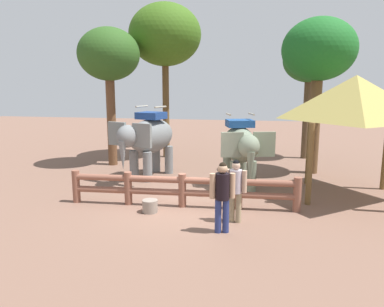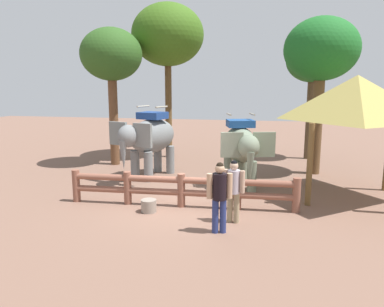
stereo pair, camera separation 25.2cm
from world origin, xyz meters
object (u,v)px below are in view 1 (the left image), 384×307
at_px(elephant_near_left, 148,138).
at_px(tree_far_left, 109,57).
at_px(elephant_center, 240,147).
at_px(tree_back_center, 309,62).
at_px(thatched_shelter, 355,99).
at_px(tourist_man_in_blue, 222,192).
at_px(tourist_woman_in_black, 236,187).
at_px(log_fence, 182,188).
at_px(tree_far_right, 165,36).
at_px(feed_bucket, 150,206).
at_px(tree_deep_back, 319,52).

height_order(elephant_near_left, tree_far_left, tree_far_left).
relative_size(elephant_center, tree_back_center, 0.54).
relative_size(elephant_near_left, thatched_shelter, 0.86).
relative_size(elephant_near_left, tree_far_left, 0.55).
distance_m(tourist_man_in_blue, tree_back_center, 11.77).
bearing_deg(elephant_near_left, tourist_woman_in_black, -48.41).
bearing_deg(elephant_near_left, log_fence, -57.40).
height_order(tree_far_right, feed_bucket, tree_far_right).
xyz_separation_m(elephant_near_left, tourist_woman_in_black, (3.86, -4.34, -0.63)).
xyz_separation_m(elephant_near_left, feed_bucket, (1.31, -4.03, -1.45)).
relative_size(tree_back_center, tree_deep_back, 0.94).
bearing_deg(log_fence, feed_bucket, -140.54).
xyz_separation_m(log_fence, tree_deep_back, (4.53, 5.50, 4.47)).
height_order(tourist_man_in_blue, feed_bucket, tourist_man_in_blue).
bearing_deg(feed_bucket, tree_deep_back, 49.08).
relative_size(tree_back_center, feed_bucket, 13.26).
height_order(tourist_woman_in_black, tree_far_left, tree_far_left).
bearing_deg(feed_bucket, elephant_center, 52.80).
bearing_deg(tourist_man_in_blue, feed_bucket, 153.94).
bearing_deg(tree_back_center, log_fence, -117.13).
relative_size(elephant_center, tree_far_left, 0.52).
height_order(thatched_shelter, tree_back_center, tree_back_center).
xyz_separation_m(elephant_center, feed_bucket, (-2.44, -3.22, -1.35)).
bearing_deg(tree_deep_back, elephant_near_left, -162.12).
distance_m(thatched_shelter, tree_deep_back, 3.88).
relative_size(tourist_woman_in_black, tourist_man_in_blue, 0.95).
distance_m(tourist_man_in_blue, tree_deep_back, 8.89).
bearing_deg(tourist_man_in_blue, tree_far_right, 112.80).
bearing_deg(tourist_woman_in_black, tree_far_left, 134.57).
relative_size(log_fence, tree_far_right, 0.92).
height_order(elephant_near_left, feed_bucket, elephant_near_left).
xyz_separation_m(log_fence, tourist_man_in_blue, (1.44, -1.79, 0.46)).
xyz_separation_m(elephant_center, tourist_woman_in_black, (0.10, -3.53, -0.53)).
xyz_separation_m(tree_back_center, tree_far_right, (-7.16, -1.04, 1.30)).
height_order(elephant_center, feed_bucket, elephant_center).
bearing_deg(log_fence, tourist_woman_in_black, -30.12).
relative_size(tourist_woman_in_black, tree_back_center, 0.29).
distance_m(tree_back_center, tree_deep_back, 3.38).
relative_size(tourist_man_in_blue, tree_far_left, 0.29).
distance_m(log_fence, tourist_man_in_blue, 2.35).
xyz_separation_m(tree_far_left, tree_far_right, (2.01, 2.41, 1.17)).
bearing_deg(tree_far_right, feed_bucket, -78.20).
bearing_deg(elephant_center, log_fence, -122.44).
bearing_deg(tree_back_center, elephant_center, -114.85).
bearing_deg(thatched_shelter, tourist_woman_in_black, -138.85).
distance_m(log_fence, tourist_woman_in_black, 2.02).
distance_m(tree_far_left, feed_bucket, 8.67).
relative_size(elephant_center, thatched_shelter, 0.80).
distance_m(elephant_center, tourist_man_in_blue, 4.36).
bearing_deg(tree_back_center, tree_deep_back, -90.32).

